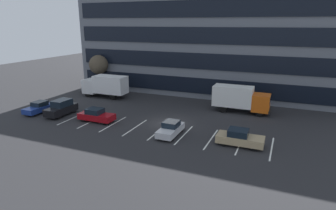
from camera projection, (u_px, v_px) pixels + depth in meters
ground_plane at (168, 123)px, 32.56m from camera, size 120.00×120.00×0.00m
office_building at (212, 35)px, 46.00m from camera, size 41.84×12.46×18.00m
lot_markings at (159, 131)px, 30.23m from camera, size 22.54×5.40×0.01m
box_truck_white at (105, 85)px, 43.48m from camera, size 7.13×2.36×3.31m
box_truck_orange at (240, 98)px, 36.17m from camera, size 7.06×2.34×3.27m
sedan_tan at (240, 138)px, 26.56m from camera, size 4.26×1.78×1.52m
sedan_maroon at (96, 115)px, 33.10m from camera, size 4.16×1.74×1.49m
sedan_navy at (39, 107)px, 36.31m from camera, size 1.64×3.92×1.40m
suv_black at (61, 108)px, 35.25m from camera, size 1.77×4.18×1.89m
sedan_silver at (171, 129)px, 29.00m from camera, size 1.65×3.95×1.41m
bare_tree at (99, 65)px, 47.38m from camera, size 3.12×3.12×5.85m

